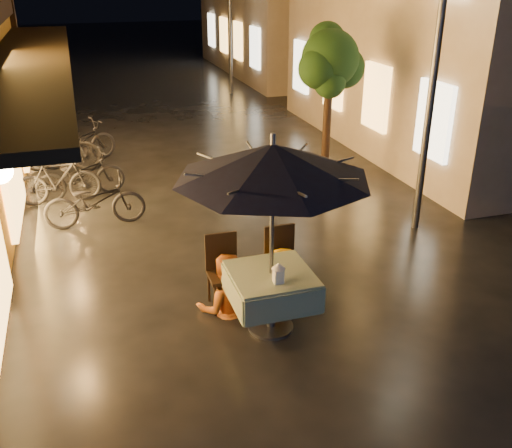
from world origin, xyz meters
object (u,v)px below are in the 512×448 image
object	(u,v)px
table_lantern	(278,272)
patio_umbrella	(273,162)
person_yellow	(283,252)
cafe_table	(271,287)
person_orange	(224,256)
bicycle_0	(95,201)
streetlamp_near	(437,51)

from	to	relation	value
table_lantern	patio_umbrella	bearing A→B (deg)	90.00
table_lantern	person_yellow	bearing A→B (deg)	65.98
cafe_table	person_yellow	world-z (taller)	person_yellow
patio_umbrella	person_yellow	xyz separation A→B (m)	(0.36, 0.57, -1.42)
table_lantern	person_orange	size ratio (longest dim) A/B	0.16
patio_umbrella	table_lantern	world-z (taller)	patio_umbrella
cafe_table	person_orange	distance (m)	0.75
bicycle_0	cafe_table	bearing A→B (deg)	-153.29
streetlamp_near	bicycle_0	world-z (taller)	streetlamp_near
person_orange	person_yellow	distance (m)	0.79
streetlamp_near	patio_umbrella	distance (m)	4.01
patio_umbrella	bicycle_0	xyz separation A→B (m)	(-1.86, 3.82, -1.70)
person_yellow	streetlamp_near	bearing A→B (deg)	-144.58
table_lantern	person_yellow	size ratio (longest dim) A/B	0.17
table_lantern	person_yellow	world-z (taller)	person_yellow
person_orange	person_yellow	world-z (taller)	person_orange
person_orange	patio_umbrella	bearing A→B (deg)	131.81
patio_umbrella	person_yellow	bearing A→B (deg)	57.47
cafe_table	person_orange	xyz separation A→B (m)	(-0.43, 0.58, 0.18)
patio_umbrella	bicycle_0	distance (m)	4.58
cafe_table	patio_umbrella	xyz separation A→B (m)	(-0.00, 0.00, 1.56)
cafe_table	person_orange	bearing A→B (deg)	126.40
cafe_table	bicycle_0	distance (m)	4.25
cafe_table	table_lantern	xyz separation A→B (m)	(0.00, -0.24, 0.33)
person_yellow	person_orange	bearing A→B (deg)	6.92
patio_umbrella	table_lantern	distance (m)	1.25
patio_umbrella	bicycle_0	world-z (taller)	patio_umbrella
patio_umbrella	bicycle_0	bearing A→B (deg)	116.00
cafe_table	person_yellow	size ratio (longest dim) A/B	0.68
table_lantern	bicycle_0	xyz separation A→B (m)	(-1.86, 4.06, -0.47)
person_yellow	bicycle_0	size ratio (longest dim) A/B	0.86
table_lantern	person_yellow	xyz separation A→B (m)	(0.36, 0.81, -0.19)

